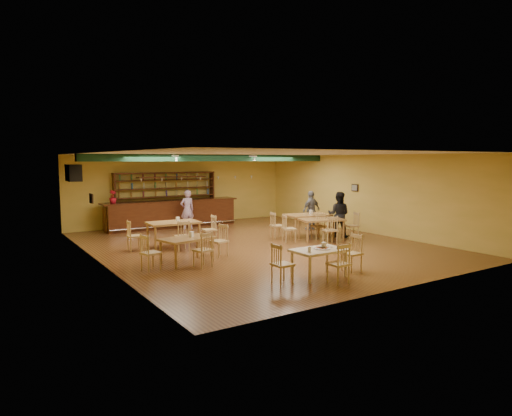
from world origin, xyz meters
TOP-DOWN VIEW (x-y plane):
  - floor at (0.00, 0.00)m, footprint 12.00×12.00m
  - ceiling_beam at (0.00, 2.80)m, footprint 10.00×0.30m
  - track_rail_left at (-1.80, 3.40)m, footprint 0.05×2.50m
  - track_rail_right at (1.40, 3.40)m, footprint 0.05×2.50m
  - ac_unit at (-4.80, 4.20)m, footprint 0.34×0.70m
  - picture_left at (-4.97, 1.00)m, footprint 0.04×0.34m
  - picture_right at (4.97, 0.50)m, footprint 0.04×0.34m
  - bar_counter at (-0.84, 5.15)m, footprint 5.72×0.85m
  - back_bar_hutch at (-0.84, 5.78)m, footprint 4.43×0.40m
  - poinsettia at (-3.25, 5.15)m, footprint 0.37×0.37m
  - dining_table_a at (-2.40, 1.19)m, footprint 1.66×1.04m
  - dining_table_b at (2.57, 0.48)m, footprint 1.73×1.19m
  - dining_table_c at (-3.00, -1.21)m, footprint 1.55×1.14m
  - dining_table_d at (2.41, -0.47)m, footprint 1.70×1.28m
  - near_table at (-0.95, -4.30)m, footprint 1.29×0.84m
  - pizza_tray at (-0.86, -4.30)m, footprint 0.50×0.50m
  - parmesan_shaker at (-1.36, -4.43)m, footprint 0.07×0.07m
  - napkin_stack at (-0.63, -4.11)m, footprint 0.25×0.22m
  - pizza_server at (-0.73, -4.25)m, footprint 0.33×0.21m
  - side_plate at (-0.45, -4.48)m, footprint 0.22×0.22m
  - patron_bar at (-0.52, 4.33)m, footprint 0.59×0.40m
  - patron_right_a at (3.37, -0.32)m, footprint 0.99×1.01m
  - patron_right_b at (3.61, 1.53)m, footprint 0.96×0.50m

SIDE VIEW (x-z plane):
  - floor at x=0.00m, z-range 0.00..0.00m
  - near_table at x=-0.95m, z-range 0.00..0.68m
  - dining_table_c at x=-3.00m, z-range 0.00..0.70m
  - dining_table_d at x=2.41m, z-range 0.00..0.75m
  - dining_table_b at x=2.57m, z-range 0.00..0.80m
  - dining_table_a at x=-2.40m, z-range 0.00..0.81m
  - bar_counter at x=-0.84m, z-range 0.00..1.13m
  - side_plate at x=-0.45m, z-range 0.68..0.70m
  - pizza_tray at x=-0.86m, z-range 0.68..0.70m
  - napkin_stack at x=-0.63m, z-range 0.68..0.71m
  - pizza_server at x=-0.73m, z-range 0.70..0.70m
  - parmesan_shaker at x=-1.36m, z-range 0.68..0.79m
  - patron_right_b at x=3.61m, z-range 0.00..1.57m
  - patron_bar at x=-0.52m, z-range 0.00..1.59m
  - patron_right_a at x=3.37m, z-range 0.00..1.65m
  - back_bar_hutch at x=-0.84m, z-range 0.00..2.28m
  - poinsettia at x=-3.25m, z-range 1.13..1.64m
  - picture_left at x=-4.97m, z-range 1.56..1.84m
  - picture_right at x=4.97m, z-range 1.56..1.84m
  - ac_unit at x=-4.80m, z-range 2.11..2.59m
  - ceiling_beam at x=0.00m, z-range 2.75..3.00m
  - track_rail_left at x=-1.80m, z-range 2.92..2.96m
  - track_rail_right at x=1.40m, z-range 2.92..2.96m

